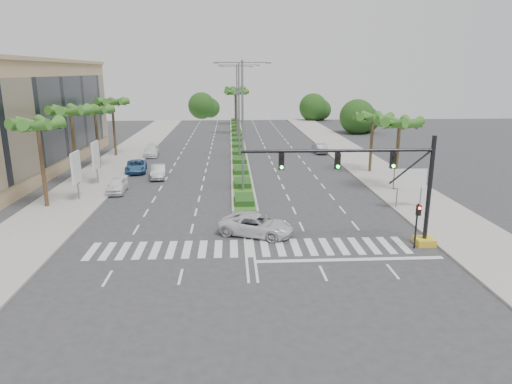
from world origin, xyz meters
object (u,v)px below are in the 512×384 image
car_parked_b (158,171)px  car_crossing (256,225)px  car_parked_c (136,166)px  car_parked_d (151,151)px  car_right (320,148)px  car_parked_a (117,185)px

car_parked_b → car_crossing: size_ratio=0.83×
car_parked_c → car_parked_d: bearing=82.6°
car_crossing → car_right: (10.69, 32.44, -0.02)m
car_parked_c → car_right: car_right is taller
car_parked_b → car_crossing: (9.44, -18.14, 0.01)m
car_crossing → car_right: car_crossing is taller
car_parked_b → car_parked_d: (-2.95, 13.25, -0.02)m
car_parked_a → car_crossing: (12.39, -12.20, 0.03)m
car_parked_a → car_right: 30.71m
car_parked_c → car_parked_d: car_parked_d is taller
car_crossing → car_parked_d: bearing=44.0°
car_parked_d → car_right: car_right is taller
car_parked_d → car_right: bearing=-1.9°
car_parked_c → car_right: size_ratio=1.15×
car_parked_a → car_parked_d: car_parked_a is taller
car_right → car_parked_a: bearing=39.4°
car_parked_c → car_parked_d: size_ratio=1.03×
car_parked_a → car_crossing: car_crossing is taller
car_right → car_parked_c: bearing=24.1°
car_parked_b → car_right: 24.70m
car_parked_d → car_crossing: (12.39, -31.39, 0.04)m
car_parked_a → car_crossing: 17.39m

